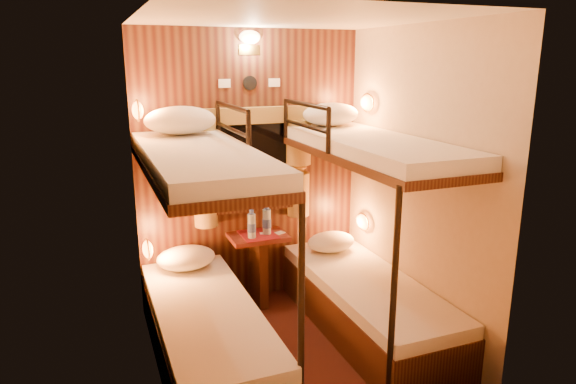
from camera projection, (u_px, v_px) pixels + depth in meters
name	position (u px, v px, depth m)	size (l,w,h in m)	color
floor	(294.00, 350.00, 3.90)	(2.10, 2.10, 0.00)	#3A190F
ceiling	(296.00, 18.00, 3.30)	(2.10, 2.10, 0.00)	silver
wall_back	(250.00, 169.00, 4.55)	(2.40, 2.40, 0.00)	#C6B293
wall_front	(372.00, 247.00, 2.65)	(2.40, 2.40, 0.00)	#C6B293
wall_left	(149.00, 213.00, 3.25)	(2.40, 2.40, 0.00)	#C6B293
wall_right	(415.00, 185.00, 3.95)	(2.40, 2.40, 0.00)	#C6B293
back_panel	(251.00, 169.00, 4.53)	(2.00, 0.03, 2.40)	black
bunk_left	(205.00, 292.00, 3.59)	(0.72, 1.90, 1.82)	black
bunk_right	(367.00, 266.00, 4.05)	(0.72, 1.90, 1.82)	black
window	(252.00, 172.00, 4.51)	(1.00, 0.12, 0.79)	black
curtains	(253.00, 164.00, 4.46)	(1.10, 0.22, 1.00)	olive
back_fixtures	(250.00, 47.00, 4.24)	(0.54, 0.09, 0.48)	black
reading_lamps	(263.00, 173.00, 4.22)	(2.00, 0.20, 1.25)	orange
table	(259.00, 260.00, 4.56)	(0.50, 0.34, 0.66)	#4F1212
bottle_left	(252.00, 226.00, 4.39)	(0.07, 0.07, 0.25)	#99BFE5
bottle_right	(267.00, 222.00, 4.49)	(0.08, 0.08, 0.27)	#99BFE5
sachet_a	(280.00, 233.00, 4.55)	(0.08, 0.06, 0.01)	silver
sachet_b	(264.00, 233.00, 4.53)	(0.07, 0.06, 0.01)	silver
pillow_lower_left	(186.00, 258.00, 4.24)	(0.48, 0.34, 0.19)	white
pillow_lower_right	(331.00, 242.00, 4.64)	(0.44, 0.32, 0.17)	white
pillow_upper_left	(180.00, 120.00, 3.89)	(0.54, 0.39, 0.21)	white
pillow_upper_right	(331.00, 114.00, 4.41)	(0.50, 0.36, 0.20)	white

